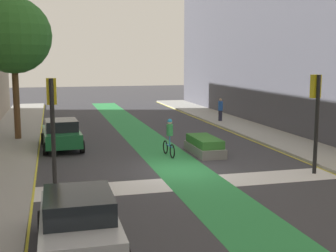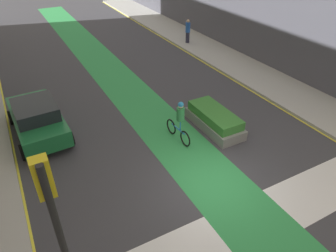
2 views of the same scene
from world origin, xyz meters
name	(u,v)px [view 2 (image 2 of 2)]	position (x,y,z in m)	size (l,w,h in m)	color
ground_plane	(213,183)	(0.00, 0.00, 0.00)	(120.00, 120.00, 0.00)	#38383D
bike_lane_paint	(215,182)	(0.10, 0.00, 0.00)	(2.40, 60.00, 0.01)	#2D8C47
crosswalk_band	(251,224)	(0.00, -2.00, 0.00)	(12.00, 1.80, 0.01)	silver
curb_stripe_right	(328,136)	(6.00, 0.00, 0.01)	(0.16, 60.00, 0.01)	yellow
traffic_signal_near_left	(51,206)	(-5.21, -1.31, 2.83)	(0.35, 0.52, 4.03)	black
car_green_left_far	(37,118)	(-4.78, 6.03, 0.80)	(2.19, 4.28, 1.57)	#196033
cyclist_in_lane	(179,121)	(0.25, 2.80, 0.97)	(0.32, 1.73, 1.86)	black
pedestrian_sidewalk_right_a	(188,31)	(6.87, 13.02, 1.00)	(0.34, 0.34, 1.68)	#262638
median_planter	(214,120)	(2.10, 2.89, 0.40)	(1.26, 2.97, 0.85)	slate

